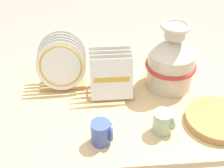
{
  "coord_description": "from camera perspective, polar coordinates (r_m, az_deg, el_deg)",
  "views": [
    {
      "loc": [
        -0.09,
        -1.15,
        1.66
      ],
      "look_at": [
        0.0,
        0.0,
        0.78
      ],
      "focal_mm": 50.0,
      "sensor_mm": 36.0,
      "label": 1
    }
  ],
  "objects": [
    {
      "name": "mug_sage_glaze",
      "position": [
        1.36,
        9.38,
        -6.85
      ],
      "size": [
        0.09,
        0.08,
        0.1
      ],
      "color": "#9EB28E",
      "rests_on": "display_table"
    },
    {
      "name": "mug_cobalt_glaze",
      "position": [
        1.3,
        -1.85,
        -8.84
      ],
      "size": [
        0.09,
        0.08,
        0.1
      ],
      "color": "#42569E",
      "rests_on": "display_table"
    },
    {
      "name": "display_table",
      "position": [
        1.57,
        -0.0,
        -5.5
      ],
      "size": [
        1.29,
        0.78,
        0.67
      ],
      "color": "tan",
      "rests_on": "ground_plane"
    },
    {
      "name": "dish_rack_square_plates",
      "position": [
        1.53,
        -0.14,
        0.82
      ],
      "size": [
        0.23,
        0.18,
        0.22
      ],
      "color": "tan",
      "rests_on": "display_table"
    },
    {
      "name": "wicker_charger_stack",
      "position": [
        1.48,
        18.67,
        -6.16
      ],
      "size": [
        0.29,
        0.29,
        0.04
      ],
      "color": "#AD7F47",
      "rests_on": "display_table"
    },
    {
      "name": "dish_rack_round_plates",
      "position": [
        1.59,
        -9.15,
        3.36
      ],
      "size": [
        0.24,
        0.19,
        0.26
      ],
      "color": "tan",
      "rests_on": "display_table"
    },
    {
      "name": "ceramic_vase",
      "position": [
        1.57,
        10.77,
        4.23
      ],
      "size": [
        0.26,
        0.26,
        0.35
      ],
      "color": "beige",
      "rests_on": "display_table"
    }
  ]
}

